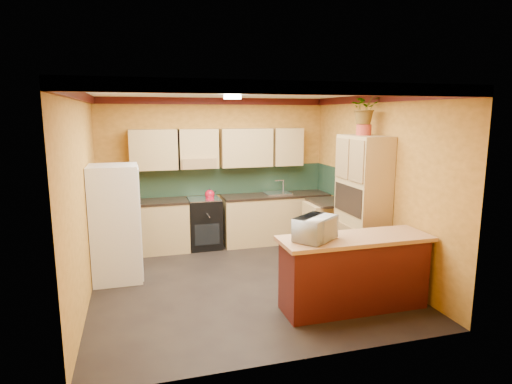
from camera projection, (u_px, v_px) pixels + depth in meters
room_shell at (239, 137)px, 6.13m from camera, size 4.24×4.24×2.72m
base_cabinets_back at (238, 222)px, 7.95m from camera, size 3.65×0.60×0.88m
countertop_back at (238, 197)px, 7.87m from camera, size 3.65×0.62×0.04m
stove at (204, 223)px, 7.78m from camera, size 0.58×0.58×0.91m
kettle at (210, 194)px, 7.66m from camera, size 0.18×0.18×0.18m
sink at (277, 193)px, 8.07m from camera, size 0.48×0.40×0.03m
base_cabinets_right at (329, 228)px, 7.52m from camera, size 0.60×0.80×0.88m
countertop_right at (330, 202)px, 7.44m from camera, size 0.62×0.80×0.04m
fridge at (116, 223)px, 6.19m from camera, size 0.68×0.66×1.70m
pantry at (362, 205)px, 6.49m from camera, size 0.48×0.90×2.10m
fern_pot at (364, 130)px, 6.33m from camera, size 0.22×0.22×0.16m
fern at (365, 107)px, 6.27m from camera, size 0.47×0.42×0.49m
breakfast_bar at (354, 275)px, 5.33m from camera, size 1.80×0.55×0.88m
bar_top at (355, 239)px, 5.24m from camera, size 1.90×0.65×0.05m
microwave at (315, 229)px, 5.07m from camera, size 0.62×0.60×0.29m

